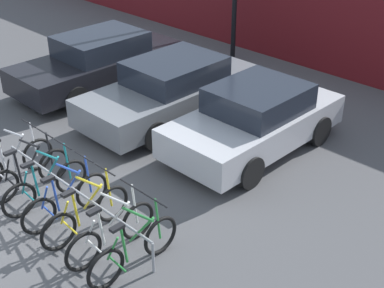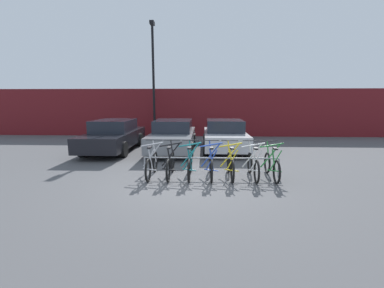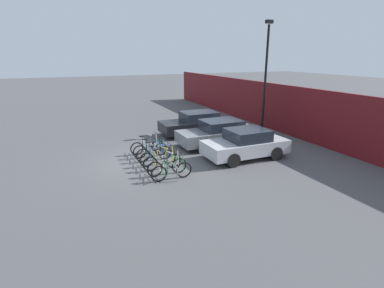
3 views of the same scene
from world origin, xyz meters
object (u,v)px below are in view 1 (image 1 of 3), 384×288
(bicycle_black, at_px, (29,173))
(car_grey, at_px, (173,89))
(bicycle_blue, at_px, (66,200))
(car_black, at_px, (100,61))
(bicycle_yellow, at_px, (86,215))
(bicycle_white, at_px, (112,233))
(bike_rack, at_px, (73,191))
(bicycle_teal, at_px, (46,186))
(bicycle_green, at_px, (134,249))
(car_silver, at_px, (255,119))
(bicycle_silver, at_px, (13,162))

(bicycle_black, distance_m, car_grey, 4.01)
(bicycle_blue, height_order, car_black, car_black)
(bicycle_yellow, bearing_deg, bicycle_white, -2.54)
(bike_rack, height_order, bicycle_blue, bicycle_blue)
(bicycle_teal, height_order, car_grey, car_grey)
(bicycle_black, distance_m, car_black, 4.99)
(car_grey, bearing_deg, bicycle_white, -54.74)
(bicycle_teal, bearing_deg, car_grey, 101.42)
(bicycle_blue, relative_size, bicycle_green, 1.00)
(bicycle_blue, bearing_deg, bicycle_teal, 179.02)
(bicycle_yellow, distance_m, bicycle_white, 0.66)
(bicycle_black, height_order, bicycle_green, same)
(bicycle_blue, xyz_separation_m, bicycle_green, (1.77, 0.00, 0.00))
(bicycle_green, bearing_deg, bicycle_teal, -176.53)
(bicycle_blue, bearing_deg, car_grey, 110.71)
(bike_rack, xyz_separation_m, car_silver, (0.72, 3.97, 0.20))
(bicycle_green, bearing_deg, bicycle_black, -176.53)
(bike_rack, relative_size, bicycle_yellow, 2.39)
(bike_rack, relative_size, bicycle_green, 2.39)
(bicycle_green, relative_size, car_black, 0.37)
(bicycle_silver, relative_size, bicycle_white, 1.00)
(bicycle_silver, height_order, bicycle_green, same)
(bicycle_black, bearing_deg, car_silver, 61.95)
(bike_rack, height_order, bicycle_silver, bicycle_silver)
(bicycle_yellow, bearing_deg, bicycle_blue, 177.46)
(car_grey, bearing_deg, bike_rack, -67.52)
(bicycle_white, xyz_separation_m, car_black, (-5.50, 3.92, 0.32))
(bicycle_blue, bearing_deg, bicycle_silver, 179.02)
(bicycle_green, height_order, car_silver, car_silver)
(bicycle_silver, bearing_deg, car_silver, 62.46)
(bike_rack, xyz_separation_m, bicycle_white, (1.23, -0.15, -0.11))
(bike_rack, bearing_deg, bicycle_green, -4.80)
(bike_rack, relative_size, car_silver, 1.02)
(car_grey, bearing_deg, car_black, -178.69)
(bike_rack, relative_size, car_black, 0.89)
(bike_rack, distance_m, car_silver, 4.04)
(bicycle_teal, bearing_deg, bicycle_yellow, -2.11)
(bike_rack, distance_m, bicycle_white, 1.24)
(bicycle_yellow, distance_m, car_grey, 4.54)
(bicycle_silver, bearing_deg, bicycle_blue, 3.65)
(bicycle_silver, height_order, bicycle_yellow, same)
(bicycle_green, distance_m, car_black, 7.21)
(bicycle_white, height_order, car_black, car_black)
(bike_rack, relative_size, car_grey, 0.91)
(bicycle_silver, height_order, bicycle_white, same)
(bicycle_black, xyz_separation_m, bicycle_blue, (1.20, 0.00, 0.00))
(bike_rack, xyz_separation_m, car_grey, (-1.59, 3.84, 0.20))
(car_black, xyz_separation_m, car_grey, (2.69, 0.06, -0.00))
(bicycle_white, bearing_deg, car_grey, 127.15)
(bicycle_green, bearing_deg, bicycle_yellow, -176.53)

